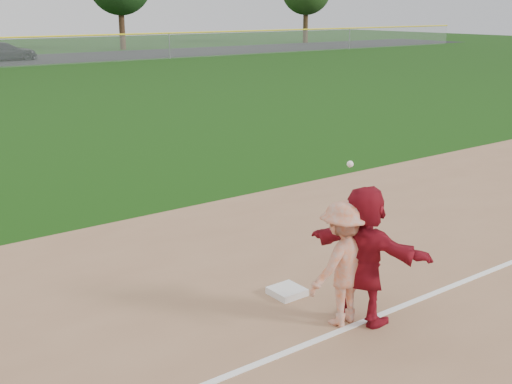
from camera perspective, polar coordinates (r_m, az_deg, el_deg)
ground at (r=9.29m, az=5.61°, el=-9.81°), size 160.00×160.00×0.00m
foul_line at (r=8.78m, az=9.18°, el=-11.43°), size 60.00×0.10×0.01m
first_base at (r=9.45m, az=2.77°, el=-8.82°), size 0.45×0.45×0.10m
base_runner at (r=8.49m, az=9.55°, el=-5.51°), size 1.05×1.82×1.87m
car_right at (r=54.03m, az=-21.47°, el=11.55°), size 4.87×2.07×1.40m
first_base_play at (r=8.43m, az=7.70°, el=-6.30°), size 1.14×0.72×2.13m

